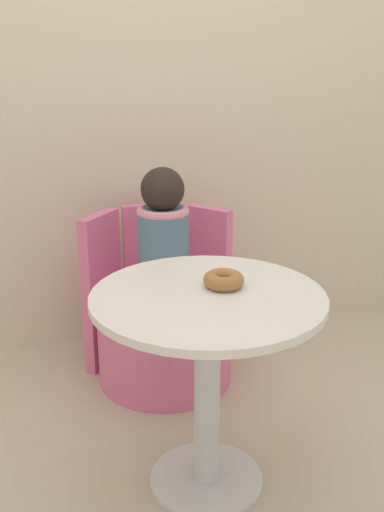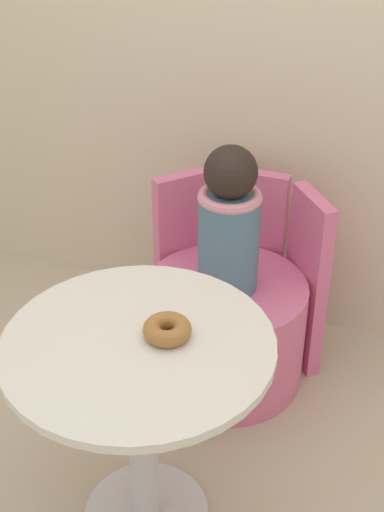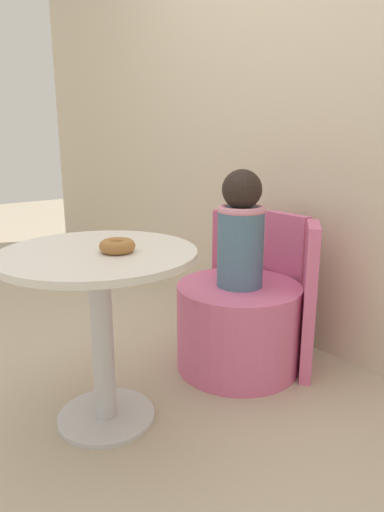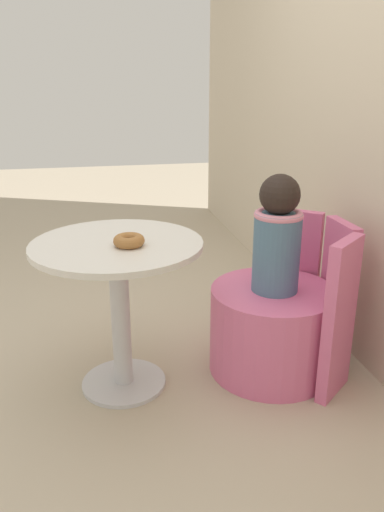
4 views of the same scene
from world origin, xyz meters
The scene contains 7 objects.
ground_plane centered at (0.00, 0.00, 0.00)m, with size 12.00×12.00×0.00m, color #B7A88E.
back_wall centered at (0.00, 1.13, 1.20)m, with size 6.00×0.06×2.40m.
round_table centered at (0.01, -0.02, 0.50)m, with size 0.70×0.70×0.66m.
tub_chair centered at (0.02, 0.66, 0.20)m, with size 0.56×0.56×0.40m.
booth_backrest centered at (0.02, 0.89, 0.34)m, with size 0.66×0.24×0.69m.
child_figure centered at (0.02, 0.66, 0.65)m, with size 0.21×0.21×0.51m.
donut centered at (0.07, 0.03, 0.68)m, with size 0.12×0.12×0.04m.
Camera 1 is at (-0.44, -1.57, 1.34)m, focal length 42.00 mm.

